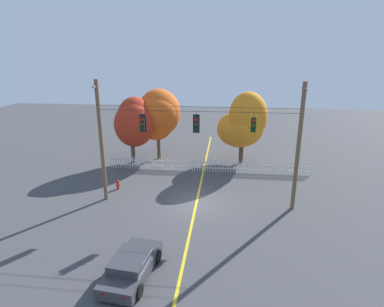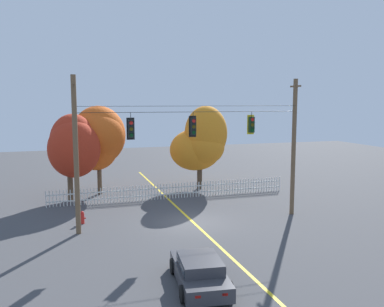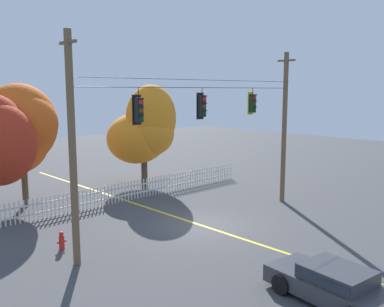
{
  "view_description": "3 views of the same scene",
  "coord_description": "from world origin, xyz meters",
  "views": [
    {
      "loc": [
        1.95,
        -20.14,
        10.17
      ],
      "look_at": [
        -0.29,
        -0.1,
        3.66
      ],
      "focal_mm": 30.15,
      "sensor_mm": 36.0,
      "label": 1
    },
    {
      "loc": [
        -6.98,
        -21.93,
        7.01
      ],
      "look_at": [
        -0.13,
        -0.05,
        4.09
      ],
      "focal_mm": 38.07,
      "sensor_mm": 36.0,
      "label": 2
    },
    {
      "loc": [
        -13.52,
        -13.58,
        6.33
      ],
      "look_at": [
        -0.69,
        -0.02,
        3.52
      ],
      "focal_mm": 39.44,
      "sensor_mm": 36.0,
      "label": 3
    }
  ],
  "objects": [
    {
      "name": "lane_centerline_stripe",
      "position": [
        0.0,
        0.0,
        0.0
      ],
      "size": [
        0.16,
        36.0,
        0.01
      ],
      "primitive_type": "cube",
      "color": "gold",
      "rests_on": "ground"
    },
    {
      "name": "traffic_signal_westbound_side",
      "position": [
        3.59,
        0.01,
        5.67
      ],
      "size": [
        0.43,
        0.38,
        1.36
      ],
      "color": "black"
    },
    {
      "name": "autumn_oak_far_east",
      "position": [
        3.47,
        8.88,
        3.72
      ],
      "size": [
        4.49,
        4.13,
        6.7
      ],
      "color": "#473828",
      "rests_on": "ground"
    },
    {
      "name": "traffic_signal_northbound_primary",
      "position": [
        -3.57,
        0.01,
        5.56
      ],
      "size": [
        0.43,
        0.38,
        1.48
      ],
      "color": "black"
    },
    {
      "name": "autumn_maple_mid",
      "position": [
        -4.64,
        9.44,
        4.32
      ],
      "size": [
        4.13,
        4.25,
        6.72
      ],
      "color": "brown",
      "rests_on": "ground"
    },
    {
      "name": "white_picket_fence",
      "position": [
        0.37,
        6.23,
        0.56
      ],
      "size": [
        17.52,
        0.06,
        1.11
      ],
      "color": "silver",
      "rests_on": "ground"
    },
    {
      "name": "fire_hydrant",
      "position": [
        -6.2,
        1.75,
        0.37
      ],
      "size": [
        0.38,
        0.22,
        0.74
      ],
      "color": "red",
      "rests_on": "ground"
    },
    {
      "name": "parked_car",
      "position": [
        -2.27,
        -7.86,
        0.6
      ],
      "size": [
        2.23,
        4.19,
        1.15
      ],
      "color": "#38383D",
      "rests_on": "ground"
    },
    {
      "name": "signal_support_span",
      "position": [
        0.0,
        -0.0,
        4.29
      ],
      "size": [
        13.22,
        1.1,
        8.4
      ],
      "color": "brown",
      "rests_on": "ground"
    },
    {
      "name": "ground",
      "position": [
        0.0,
        0.0,
        0.0
      ],
      "size": [
        80.0,
        80.0,
        0.0
      ],
      "primitive_type": "plane",
      "color": "#424244"
    },
    {
      "name": "traffic_signal_southbound_primary",
      "position": [
        -0.04,
        0.01,
        5.63
      ],
      "size": [
        0.43,
        0.38,
        1.43
      ],
      "color": "black"
    }
  ]
}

